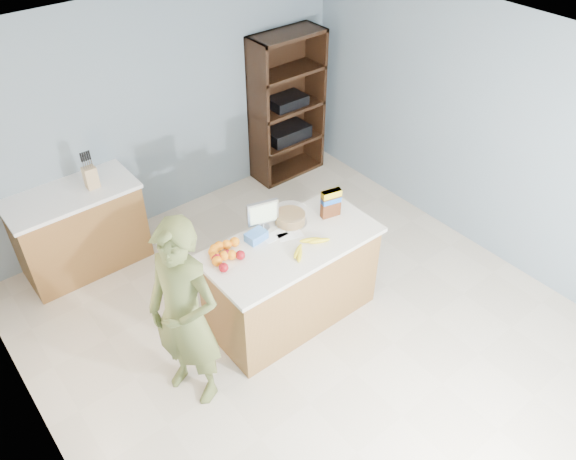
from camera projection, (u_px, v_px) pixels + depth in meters
floor at (312, 333)px, 5.16m from camera, size 4.50×5.00×0.02m
walls at (318, 184)px, 4.13m from camera, size 4.52×5.02×2.51m
counter_peninsula at (291, 283)px, 5.08m from camera, size 1.56×0.76×0.90m
back_cabinet at (80, 229)px, 5.63m from camera, size 1.24×0.62×0.90m
shelving_unit at (285, 109)px, 6.81m from camera, size 0.90×0.40×1.80m
person at (185, 316)px, 4.17m from camera, size 0.62×0.74×1.72m
knife_block at (91, 177)px, 5.36m from camera, size 0.12×0.10×0.31m
envelopes at (283, 236)px, 4.85m from camera, size 0.34×0.22×0.00m
bananas at (307, 247)px, 4.70m from camera, size 0.42×0.23×0.04m
apples at (227, 259)px, 4.55m from camera, size 0.27×0.21×0.08m
oranges at (222, 251)px, 4.62m from camera, size 0.33×0.24×0.08m
blue_carton at (256, 236)px, 4.78m from camera, size 0.19×0.14×0.08m
salad_bowl at (290, 217)px, 4.96m from camera, size 0.30×0.30×0.13m
tv at (263, 214)px, 4.83m from camera, size 0.28×0.12×0.28m
cereal_box at (331, 201)px, 4.98m from camera, size 0.19×0.11×0.27m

